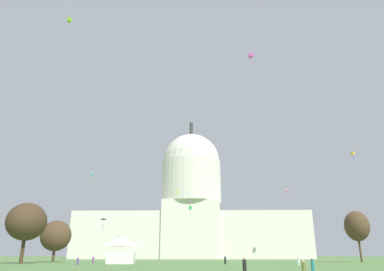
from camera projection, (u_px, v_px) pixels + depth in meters
capitol_building at (191, 210)px, 175.71m from camera, size 111.74×29.93×69.26m
event_tent at (121, 249)px, 79.49m from camera, size 6.65×5.01×6.10m
tree_west_near at (56, 236)px, 100.91m from camera, size 9.23×7.94×11.29m
tree_east_far at (357, 226)px, 95.97m from camera, size 6.98×7.92×13.28m
tree_west_mid at (27, 222)px, 83.09m from camera, size 9.26×10.21×13.62m
person_black_front_center at (225, 260)px, 76.02m from camera, size 0.42×0.42×1.76m
person_olive_edge_west at (304, 270)px, 31.23m from camera, size 0.42×0.42×1.50m
person_purple_back_right at (78, 261)px, 70.12m from camera, size 0.39×0.39×1.58m
person_white_near_tree_west at (298, 262)px, 68.51m from camera, size 0.45×0.45×1.50m
person_black_lawn_far_left at (245, 267)px, 35.36m from camera, size 0.43×0.43×1.73m
person_teal_aisle_center at (313, 265)px, 44.64m from camera, size 0.45×0.45×1.55m
person_purple_mid_center at (93, 260)px, 81.74m from camera, size 0.53×0.53×1.69m
kite_turquoise_low at (119, 237)px, 129.63m from camera, size 0.76×0.74×2.75m
kite_gold_mid at (353, 153)px, 85.16m from camera, size 0.79×0.76×2.07m
kite_lime_high at (69, 20)px, 86.00m from camera, size 1.14×1.15×0.93m
kite_magenta_high at (251, 55)px, 90.12m from camera, size 1.03×0.95×3.17m
kite_blue_low at (102, 220)px, 71.37m from camera, size 1.33×1.01×2.17m
kite_cyan_mid at (92, 174)px, 116.00m from camera, size 0.87×0.89×2.57m
kite_green_mid at (190, 209)px, 128.43m from camera, size 1.08×0.48×4.30m
kite_yellow_mid at (177, 192)px, 125.19m from camera, size 0.97×0.92×1.11m
kite_pink_mid at (287, 191)px, 145.41m from camera, size 1.21×1.30×4.45m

